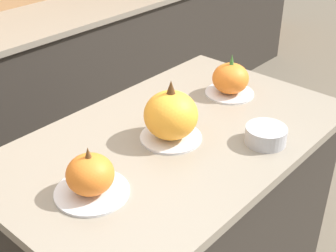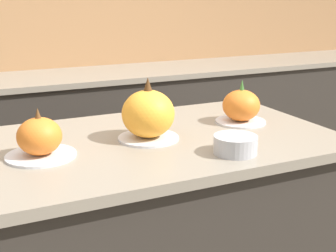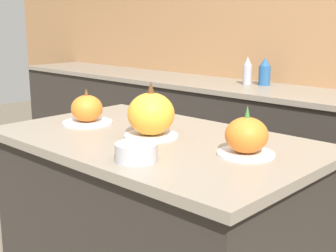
{
  "view_description": "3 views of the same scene",
  "coord_description": "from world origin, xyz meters",
  "px_view_note": "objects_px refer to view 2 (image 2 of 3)",
  "views": [
    {
      "loc": [
        -1.06,
        -0.91,
        1.8
      ],
      "look_at": [
        -0.07,
        -0.03,
        1.02
      ],
      "focal_mm": 50.0,
      "sensor_mm": 36.0,
      "label": 1
    },
    {
      "loc": [
        -0.63,
        -1.46,
        1.44
      ],
      "look_at": [
        0.07,
        0.03,
        0.97
      ],
      "focal_mm": 50.0,
      "sensor_mm": 36.0,
      "label": 2
    },
    {
      "loc": [
        1.26,
        -1.26,
        1.4
      ],
      "look_at": [
        0.04,
        0.03,
        0.99
      ],
      "focal_mm": 50.0,
      "sensor_mm": 36.0,
      "label": 3
    }
  ],
  "objects_px": {
    "pumpkin_cake_center": "(148,115)",
    "mixing_bowl": "(235,145)",
    "pumpkin_cake_left": "(40,139)",
    "pumpkin_cake_right": "(241,107)"
  },
  "relations": [
    {
      "from": "pumpkin_cake_left",
      "to": "mixing_bowl",
      "type": "height_order",
      "value": "pumpkin_cake_left"
    },
    {
      "from": "pumpkin_cake_right",
      "to": "mixing_bowl",
      "type": "xyz_separation_m",
      "value": [
        -0.22,
        -0.31,
        -0.03
      ]
    },
    {
      "from": "pumpkin_cake_left",
      "to": "mixing_bowl",
      "type": "distance_m",
      "value": 0.62
    },
    {
      "from": "pumpkin_cake_right",
      "to": "pumpkin_cake_center",
      "type": "bearing_deg",
      "value": -173.47
    },
    {
      "from": "pumpkin_cake_center",
      "to": "mixing_bowl",
      "type": "height_order",
      "value": "pumpkin_cake_center"
    },
    {
      "from": "pumpkin_cake_center",
      "to": "pumpkin_cake_right",
      "type": "relative_size",
      "value": 1.1
    },
    {
      "from": "pumpkin_cake_left",
      "to": "pumpkin_cake_center",
      "type": "relative_size",
      "value": 1.01
    },
    {
      "from": "pumpkin_cake_center",
      "to": "pumpkin_cake_right",
      "type": "xyz_separation_m",
      "value": [
        0.42,
        0.05,
        -0.02
      ]
    },
    {
      "from": "pumpkin_cake_left",
      "to": "mixing_bowl",
      "type": "bearing_deg",
      "value": -22.23
    },
    {
      "from": "pumpkin_cake_left",
      "to": "mixing_bowl",
      "type": "relative_size",
      "value": 1.57
    }
  ]
}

